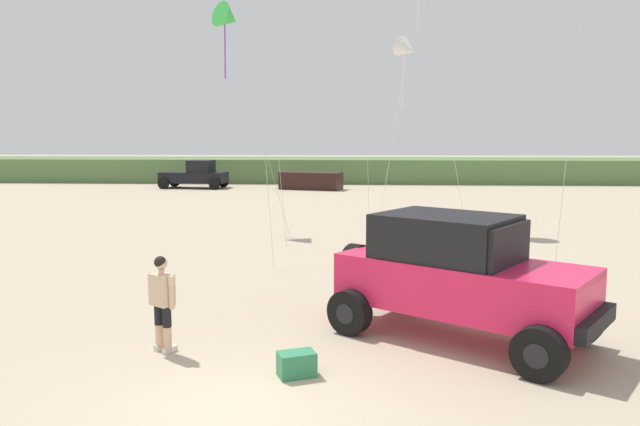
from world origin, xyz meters
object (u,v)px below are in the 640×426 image
distant_pickup (196,175)px  kite_pink_ribbon (407,49)px  person_watching (162,298)px  kite_green_box (228,18)px  cooler_box (297,364)px  jeep (459,274)px  distant_sedan (311,181)px

distant_pickup → kite_pink_ribbon: bearing=-53.7°
distant_pickup → person_watching: bearing=-76.1°
kite_pink_ribbon → kite_green_box: 7.12m
cooler_box → kite_green_box: (-4.15, 15.42, 8.07)m
kite_green_box → kite_pink_ribbon: bearing=0.8°
kite_green_box → cooler_box: bearing=-74.9°
jeep → distant_sedan: 31.50m
distant_pickup → kite_pink_ribbon: size_ratio=0.62×
kite_pink_ribbon → person_watching: bearing=-109.8°
person_watching → cooler_box: person_watching is taller
cooler_box → distant_sedan: (-2.20, 33.04, 0.41)m
distant_sedan → kite_green_box: 19.31m
person_watching → distant_sedan: person_watching is taller
jeep → kite_green_box: size_ratio=0.55×
person_watching → distant_sedan: size_ratio=0.40×
kite_pink_ribbon → kite_green_box: size_ratio=0.85×
person_watching → kite_pink_ribbon: bearing=70.2°
jeep → cooler_box: size_ratio=8.79×
jeep → distant_pickup: (-13.22, 31.72, -0.26)m
jeep → distant_sedan: jeep is taller
jeep → distant_pickup: bearing=112.6°
jeep → kite_pink_ribbon: kite_pink_ribbon is taller
cooler_box → distant_pickup: 35.25m
distant_pickup → distant_sedan: distant_pickup is taller
person_watching → kite_pink_ribbon: kite_pink_ribbon is taller
jeep → cooler_box: bearing=-144.9°
cooler_box → distant_pickup: bearing=84.8°
distant_sedan → kite_pink_ribbon: 19.34m
cooler_box → kite_green_box: 17.89m
distant_sedan → jeep: bearing=-66.1°
person_watching → kite_green_box: 16.32m
person_watching → distant_sedan: 32.10m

